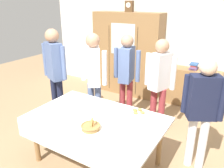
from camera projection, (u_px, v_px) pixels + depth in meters
name	position (u px, v px, depth m)	size (l,w,h in m)	color
ground_plane	(105.00, 154.00, 3.40)	(12.00, 12.00, 0.00)	#997A56
back_wall	(169.00, 40.00, 5.04)	(6.40, 0.10, 2.70)	silver
dining_table	(95.00, 125.00, 2.99)	(1.80, 1.11, 0.73)	olive
wall_cabinet	(127.00, 54.00, 5.38)	(1.66, 0.46, 1.94)	olive
mantel_clock	(129.00, 6.00, 4.98)	(0.18, 0.11, 0.24)	brown
bookshelf_low	(191.00, 88.00, 4.86)	(1.15, 0.35, 0.82)	olive
book_stack	(194.00, 66.00, 4.68)	(0.17, 0.23, 0.13)	#664C7A
tea_cup_front_edge	(121.00, 108.00, 3.18)	(0.13, 0.13, 0.06)	white
tea_cup_mid_right	(75.00, 107.00, 3.23)	(0.13, 0.13, 0.06)	white
tea_cup_far_right	(59.00, 105.00, 3.29)	(0.13, 0.13, 0.06)	silver
tea_cup_center	(134.00, 122.00, 2.82)	(0.13, 0.13, 0.06)	white
bread_basket	(91.00, 127.00, 2.71)	(0.24, 0.24, 0.16)	#9E7542
pastry_plate	(138.00, 112.00, 3.10)	(0.28, 0.28, 0.05)	white
spoon_front_edge	(80.00, 118.00, 2.97)	(0.12, 0.02, 0.01)	silver
spoon_far_left	(95.00, 102.00, 3.43)	(0.12, 0.02, 0.01)	silver
spoon_mid_right	(84.00, 103.00, 3.39)	(0.12, 0.02, 0.01)	silver
person_behind_table_left	(94.00, 73.00, 3.77)	(0.52, 0.41, 1.71)	slate
person_behind_table_right	(202.00, 106.00, 2.84)	(0.52, 0.35, 1.56)	silver
person_beside_shelf	(160.00, 78.00, 3.69)	(0.52, 0.40, 1.63)	#933338
person_near_right_end	(55.00, 68.00, 3.96)	(0.52, 0.33, 1.75)	#191E38
person_by_cabinet	(127.00, 71.00, 4.01)	(0.52, 0.39, 1.65)	#933338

